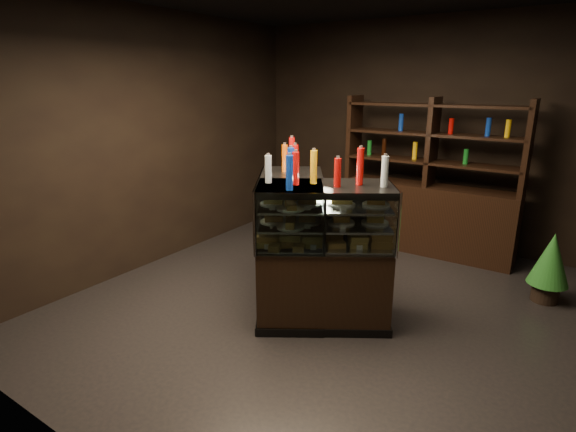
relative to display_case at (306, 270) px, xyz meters
name	(u,v)px	position (x,y,z in m)	size (l,w,h in m)	color
ground	(338,308)	(0.22, 0.26, -0.45)	(5.00, 5.00, 0.00)	black
room_shell	(345,110)	(0.22, 0.26, 1.49)	(5.02, 5.02, 3.01)	black
display_case	(306,270)	(0.00, 0.00, 0.00)	(1.67, 1.35, 1.33)	black
food_display	(307,215)	(0.00, 0.00, 0.56)	(1.32, 1.04, 0.41)	#B48A40
bottles_top	(308,166)	(0.00, 0.00, 1.01)	(1.15, 0.90, 0.30)	yellow
potted_conifer	(551,258)	(1.93, 1.58, 0.03)	(0.39, 0.39, 0.83)	black
back_shelving	(426,206)	(0.42, 2.31, 0.17)	(2.22, 0.44, 2.00)	black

